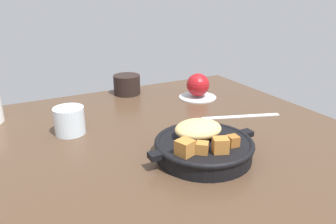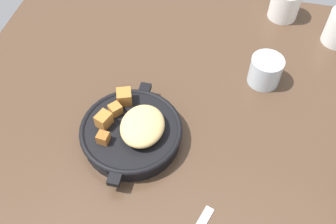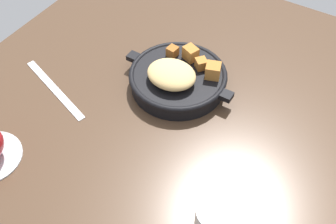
{
  "view_description": "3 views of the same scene",
  "coord_description": "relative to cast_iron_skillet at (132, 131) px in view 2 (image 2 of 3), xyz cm",
  "views": [
    {
      "loc": [
        -30.1,
        -57.96,
        33.97
      ],
      "look_at": [
        2.63,
        4.47,
        7.07
      ],
      "focal_mm": 35.13,
      "sensor_mm": 36.0,
      "label": 1
    },
    {
      "loc": [
        47.25,
        10.38,
        67.67
      ],
      "look_at": [
        -0.15,
        -0.07,
        3.94
      ],
      "focal_mm": 41.22,
      "sensor_mm": 36.0,
      "label": 2
    },
    {
      "loc": [
        -26.71,
        50.26,
        65.67
      ],
      "look_at": [
        1.72,
        3.57,
        3.44
      ],
      "focal_mm": 45.42,
      "sensor_mm": 36.0,
      "label": 3
    }
  ],
  "objects": [
    {
      "name": "ground_plane",
      "position": [
        -5.34,
        6.31,
        -3.99
      ],
      "size": [
        98.76,
        98.77,
        2.4
      ],
      "primitive_type": "cube",
      "color": "#473323"
    },
    {
      "name": "cast_iron_skillet",
      "position": [
        0.0,
        0.0,
        0.0
      ],
      "size": [
        25.25,
        20.99,
        7.33
      ],
      "color": "black",
      "rests_on": "ground_plane"
    },
    {
      "name": "ceramic_mug_white",
      "position": [
        -47.24,
        28.74,
        1.17
      ],
      "size": [
        7.73,
        7.73,
        7.92
      ],
      "primitive_type": "cylinder",
      "color": "silver",
      "rests_on": "ground_plane"
    },
    {
      "name": "water_glass_short",
      "position": [
        -22.33,
        25.36,
        0.57
      ],
      "size": [
        7.41,
        7.41,
        6.72
      ],
      "primitive_type": "cylinder",
      "color": "silver",
      "rests_on": "ground_plane"
    }
  ]
}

